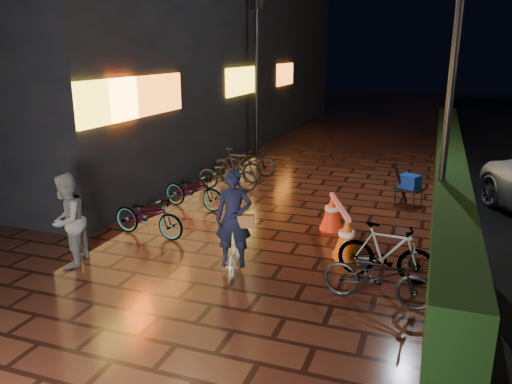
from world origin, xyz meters
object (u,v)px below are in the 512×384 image
at_px(bystander_person, 67,221).
at_px(cyclist, 234,234).
at_px(traffic_barrier, 339,224).
at_px(cart_assembly, 409,183).

bearing_deg(bystander_person, cyclist, 92.64).
bearing_deg(traffic_barrier, cyclist, -126.95).
relative_size(bystander_person, cart_assembly, 1.47).
bearing_deg(cyclist, cart_assembly, 62.02).
bearing_deg(cart_assembly, cyclist, -117.98).
bearing_deg(traffic_barrier, cart_assembly, 68.83).
distance_m(traffic_barrier, cart_assembly, 3.08).
bearing_deg(traffic_barrier, bystander_person, -147.77).
bearing_deg(bystander_person, traffic_barrier, 109.53).
xyz_separation_m(bystander_person, traffic_barrier, (4.17, 2.63, -0.43)).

